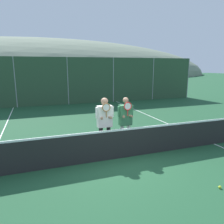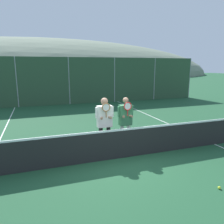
{
  "view_description": "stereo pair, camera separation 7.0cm",
  "coord_description": "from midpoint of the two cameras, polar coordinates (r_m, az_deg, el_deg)",
  "views": [
    {
      "loc": [
        -2.34,
        -5.89,
        2.84
      ],
      "look_at": [
        0.08,
        0.87,
        1.29
      ],
      "focal_mm": 35.0,
      "sensor_mm": 36.0,
      "label": 1
    },
    {
      "loc": [
        -2.28,
        -5.92,
        2.84
      ],
      "look_at": [
        0.08,
        0.87,
        1.29
      ],
      "focal_mm": 35.0,
      "sensor_mm": 36.0,
      "label": 2
    }
  ],
  "objects": [
    {
      "name": "ground_plane",
      "position": [
        6.95,
        1.57,
        -11.98
      ],
      "size": [
        120.0,
        120.0,
        0.0
      ],
      "primitive_type": "plane",
      "color": "#1E4C2D"
    },
    {
      "name": "hill_distant",
      "position": [
        64.85,
        -17.85,
        9.08
      ],
      "size": [
        99.98,
        55.55,
        19.44
      ],
      "color": "slate",
      "rests_on": "ground_plane"
    },
    {
      "name": "clubhouse_building",
      "position": [
        24.36,
        -19.14,
        8.75
      ],
      "size": [
        15.38,
        5.5,
        3.3
      ],
      "color": "tan",
      "rests_on": "ground_plane"
    },
    {
      "name": "fence_back",
      "position": [
        16.27,
        -11.58,
        7.91
      ],
      "size": [
        21.13,
        0.06,
        3.4
      ],
      "color": "gray",
      "rests_on": "ground_plane"
    },
    {
      "name": "tennis_net",
      "position": [
        6.76,
        1.59,
        -8.21
      ],
      "size": [
        10.12,
        0.09,
        1.04
      ],
      "color": "gray",
      "rests_on": "ground_plane"
    },
    {
      "name": "court_line_right_sideline",
      "position": [
        11.14,
        14.12,
        -2.96
      ],
      "size": [
        0.05,
        16.0,
        0.01
      ],
      "primitive_type": "cube",
      "color": "white",
      "rests_on": "ground_plane"
    },
    {
      "name": "player_leftmost",
      "position": [
        7.05,
        -2.21,
        -2.17
      ],
      "size": [
        0.61,
        0.34,
        1.83
      ],
      "color": "black",
      "rests_on": "ground_plane"
    },
    {
      "name": "player_center_left",
      "position": [
        7.32,
        3.27,
        -2.02
      ],
      "size": [
        0.56,
        0.34,
        1.81
      ],
      "color": "white",
      "rests_on": "ground_plane"
    },
    {
      "name": "car_left_of_center",
      "position": [
        19.14,
        -13.81,
        5.93
      ],
      "size": [
        4.06,
        1.91,
        1.71
      ],
      "color": "#285638",
      "rests_on": "ground_plane"
    },
    {
      "name": "car_center",
      "position": [
        19.97,
        0.69,
        6.72
      ],
      "size": [
        4.65,
        2.01,
        1.87
      ],
      "color": "maroon",
      "rests_on": "ground_plane"
    },
    {
      "name": "tennis_ball_on_court",
      "position": [
        5.97,
        26.03,
        -17.23
      ],
      "size": [
        0.07,
        0.07,
        0.07
      ],
      "color": "#CCDB33",
      "rests_on": "ground_plane"
    }
  ]
}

